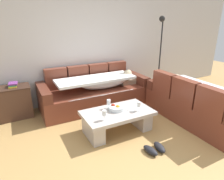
# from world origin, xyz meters

# --- Properties ---
(ground_plane) EXTENTS (14.00, 14.00, 0.00)m
(ground_plane) POSITION_xyz_m (0.00, 0.00, 0.00)
(ground_plane) COLOR #B0864D
(back_wall) EXTENTS (9.00, 0.10, 2.70)m
(back_wall) POSITION_xyz_m (0.00, 2.15, 1.35)
(back_wall) COLOR beige
(back_wall) RESTS_ON ground_plane
(couch_along_wall) EXTENTS (2.36, 0.92, 0.88)m
(couch_along_wall) POSITION_xyz_m (-0.12, 1.62, 0.33)
(couch_along_wall) COLOR brown
(couch_along_wall) RESTS_ON ground_plane
(couch_near_window) EXTENTS (0.92, 1.98, 0.88)m
(couch_near_window) POSITION_xyz_m (1.30, 0.10, 0.34)
(couch_near_window) COLOR brown
(couch_near_window) RESTS_ON ground_plane
(coffee_table) EXTENTS (1.20, 0.68, 0.38)m
(coffee_table) POSITION_xyz_m (-0.24, 0.43, 0.24)
(coffee_table) COLOR #BCB2AA
(coffee_table) RESTS_ON ground_plane
(fruit_bowl) EXTENTS (0.28, 0.28, 0.10)m
(fruit_bowl) POSITION_xyz_m (-0.23, 0.50, 0.42)
(fruit_bowl) COLOR silver
(fruit_bowl) RESTS_ON coffee_table
(wine_glass_near_left) EXTENTS (0.07, 0.07, 0.17)m
(wine_glass_near_left) POSITION_xyz_m (-0.57, 0.26, 0.50)
(wine_glass_near_left) COLOR silver
(wine_glass_near_left) RESTS_ON coffee_table
(wine_glass_near_right) EXTENTS (0.07, 0.07, 0.17)m
(wine_glass_near_right) POSITION_xyz_m (0.09, 0.28, 0.50)
(wine_glass_near_right) COLOR silver
(wine_glass_near_right) RESTS_ON coffee_table
(wine_glass_far_back) EXTENTS (0.07, 0.07, 0.17)m
(wine_glass_far_back) POSITION_xyz_m (-0.32, 0.61, 0.50)
(wine_glass_far_back) COLOR silver
(wine_glass_far_back) RESTS_ON coffee_table
(open_magazine) EXTENTS (0.34, 0.30, 0.01)m
(open_magazine) POSITION_xyz_m (0.07, 0.42, 0.39)
(open_magazine) COLOR white
(open_magazine) RESTS_ON coffee_table
(side_cabinet) EXTENTS (0.72, 0.44, 0.64)m
(side_cabinet) POSITION_xyz_m (-1.83, 1.85, 0.32)
(side_cabinet) COLOR #4E3123
(side_cabinet) RESTS_ON ground_plane
(book_stack_on_cabinet) EXTENTS (0.18, 0.22, 0.08)m
(book_stack_on_cabinet) POSITION_xyz_m (-1.76, 1.85, 0.68)
(book_stack_on_cabinet) COLOR gold
(book_stack_on_cabinet) RESTS_ON side_cabinet
(floor_lamp) EXTENTS (0.33, 0.31, 1.95)m
(floor_lamp) POSITION_xyz_m (1.68, 1.66, 1.12)
(floor_lamp) COLOR black
(floor_lamp) RESTS_ON ground_plane
(pair_of_shoes) EXTENTS (0.33, 0.29, 0.09)m
(pair_of_shoes) POSITION_xyz_m (-0.02, -0.34, 0.04)
(pair_of_shoes) COLOR black
(pair_of_shoes) RESTS_ON ground_plane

